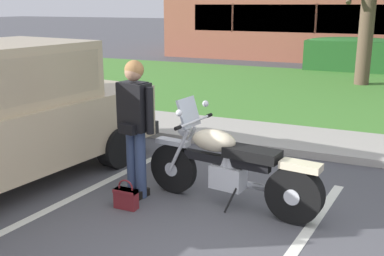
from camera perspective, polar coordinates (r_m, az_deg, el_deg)
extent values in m
cube|color=#ADA89E|center=(7.59, 12.74, -2.85)|extent=(60.00, 0.20, 0.12)
cube|color=#ADA89E|center=(8.40, 13.94, -1.35)|extent=(60.00, 1.50, 0.08)
cube|color=#478433|center=(13.14, 18.00, 4.12)|extent=(60.00, 8.30, 0.06)
cube|color=silver|center=(5.76, -17.36, -9.61)|extent=(0.53, 4.39, 0.01)
cylinder|color=black|center=(5.91, -2.31, -4.97)|extent=(0.65, 0.18, 0.64)
cylinder|color=silver|center=(5.91, -2.31, -4.97)|extent=(0.19, 0.14, 0.18)
cylinder|color=black|center=(5.25, 12.48, -7.99)|extent=(0.66, 0.26, 0.64)
cylinder|color=silver|center=(5.25, 12.48, -7.99)|extent=(0.20, 0.22, 0.18)
cube|color=silver|center=(5.80, -2.34, -1.72)|extent=(0.45, 0.19, 0.06)
cube|color=beige|center=(5.11, 13.23, -4.57)|extent=(0.46, 0.25, 0.08)
cylinder|color=silver|center=(5.69, -1.65, -2.81)|extent=(0.31, 0.08, 0.58)
cylinder|color=silver|center=(5.82, -0.79, -2.40)|extent=(0.31, 0.08, 0.58)
sphere|color=silver|center=(5.66, -0.92, -0.17)|extent=(0.17, 0.17, 0.17)
cylinder|color=silver|center=(5.56, 0.29, 0.83)|extent=(0.12, 0.72, 0.03)
cylinder|color=black|center=(5.27, -1.76, 0.02)|extent=(0.06, 0.10, 0.04)
cylinder|color=black|center=(5.86, 2.12, 1.56)|extent=(0.06, 0.10, 0.04)
sphere|color=silver|center=(5.29, -1.59, 1.86)|extent=(0.08, 0.08, 0.08)
sphere|color=silver|center=(5.79, 1.67, 3.01)|extent=(0.08, 0.08, 0.08)
cube|color=#B2BCC6|center=(5.58, -0.41, 1.93)|extent=(0.18, 0.37, 0.35)
cube|color=black|center=(5.47, 4.21, -4.00)|extent=(1.10, 0.24, 0.10)
ellipsoid|color=beige|center=(5.48, 2.68, -1.53)|extent=(0.60, 0.39, 0.26)
cube|color=black|center=(5.29, 7.41, -3.16)|extent=(0.67, 0.36, 0.12)
cube|color=silver|center=(5.53, 4.45, -6.02)|extent=(0.43, 0.29, 0.28)
cylinder|color=silver|center=(5.49, 4.16, -4.39)|extent=(0.19, 0.14, 0.21)
cylinder|color=silver|center=(5.46, 4.80, -4.51)|extent=(0.19, 0.14, 0.21)
cylinder|color=silver|center=(5.54, 8.52, -7.21)|extent=(0.61, 0.16, 0.08)
cylinder|color=silver|center=(5.47, 10.46, -7.59)|extent=(0.61, 0.16, 0.08)
cylinder|color=black|center=(5.43, 4.75, -8.84)|extent=(0.14, 0.11, 0.30)
cube|color=black|center=(5.88, -6.36, -8.01)|extent=(0.15, 0.26, 0.10)
cube|color=black|center=(5.97, -7.37, -7.69)|extent=(0.15, 0.26, 0.10)
cylinder|color=navy|center=(5.75, -6.34, -4.47)|extent=(0.14, 0.14, 0.86)
cylinder|color=navy|center=(5.84, -7.36, -4.19)|extent=(0.14, 0.14, 0.86)
cube|color=black|center=(5.60, -7.08, 2.64)|extent=(0.42, 0.29, 0.58)
cube|color=black|center=(5.55, -7.17, 5.36)|extent=(0.33, 0.25, 0.06)
sphere|color=#A87A5B|center=(5.53, -7.22, 6.79)|extent=(0.21, 0.21, 0.21)
sphere|color=olive|center=(5.54, -7.12, 7.12)|extent=(0.23, 0.23, 0.23)
cube|color=black|center=(5.57, -7.90, -0.11)|extent=(0.24, 0.14, 0.12)
cylinder|color=black|center=(5.45, -5.21, 2.13)|extent=(0.09, 0.09, 0.56)
cylinder|color=black|center=(5.77, -8.83, 2.73)|extent=(0.09, 0.09, 0.56)
cube|color=maroon|center=(5.58, -8.11, -8.60)|extent=(0.28, 0.12, 0.24)
cube|color=maroon|center=(5.53, -8.18, -7.67)|extent=(0.28, 0.13, 0.04)
torus|color=maroon|center=(5.52, -8.16, -7.27)|extent=(0.20, 0.02, 0.20)
cube|color=black|center=(5.62, -21.11, 5.22)|extent=(0.40, 2.71, 0.55)
cube|color=black|center=(7.04, -17.25, 7.01)|extent=(1.58, 0.44, 0.51)
cube|color=black|center=(8.13, -9.74, 0.97)|extent=(1.90, 0.35, 0.20)
cylinder|color=black|center=(8.16, -18.76, -0.28)|extent=(0.32, 0.63, 0.60)
cylinder|color=black|center=(6.91, -9.31, -2.36)|extent=(0.32, 0.63, 0.60)
cylinder|color=brown|center=(14.44, 20.57, 10.65)|extent=(0.42, 0.42, 2.97)
cube|color=#235623|center=(17.38, 19.24, 8.24)|extent=(3.35, 0.90, 1.10)
ellipsoid|color=#235623|center=(17.33, 19.40, 10.04)|extent=(3.18, 0.84, 0.28)
cube|color=#93513D|center=(20.38, 5.00, 13.34)|extent=(0.08, 0.04, 1.20)
cube|color=#93513D|center=(19.49, 14.99, 12.84)|extent=(0.08, 0.04, 1.20)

